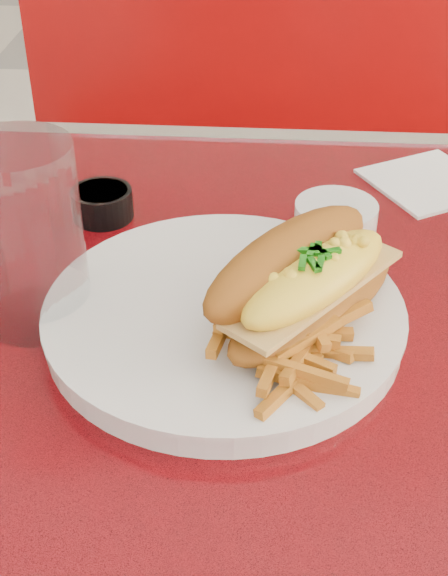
# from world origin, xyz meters

# --- Properties ---
(diner_table) EXTENTS (1.23, 0.83, 0.77)m
(diner_table) POSITION_xyz_m (0.00, 0.00, 0.61)
(diner_table) COLOR #B60B13
(diner_table) RESTS_ON ground
(booth_bench_far) EXTENTS (1.20, 0.51, 0.90)m
(booth_bench_far) POSITION_xyz_m (0.00, 0.81, 0.29)
(booth_bench_far) COLOR maroon
(booth_bench_far) RESTS_ON ground
(dinner_plate) EXTENTS (0.33, 0.33, 0.02)m
(dinner_plate) POSITION_xyz_m (-0.16, 0.03, 0.78)
(dinner_plate) COLOR silver
(dinner_plate) RESTS_ON diner_table
(mac_hoagie) EXTENTS (0.19, 0.20, 0.08)m
(mac_hoagie) POSITION_xyz_m (-0.10, 0.02, 0.83)
(mac_hoagie) COLOR #925317
(mac_hoagie) RESTS_ON dinner_plate
(fries_pile) EXTENTS (0.14, 0.13, 0.03)m
(fries_pile) POSITION_xyz_m (-0.11, -0.03, 0.80)
(fries_pile) COLOR orange
(fries_pile) RESTS_ON dinner_plate
(fork) EXTENTS (0.05, 0.15, 0.00)m
(fork) POSITION_xyz_m (-0.11, -0.01, 0.79)
(fork) COLOR silver
(fork) RESTS_ON dinner_plate
(gravy_ramekin) EXTENTS (0.10, 0.10, 0.04)m
(gravy_ramekin) POSITION_xyz_m (-0.07, 0.16, 0.79)
(gravy_ramekin) COLOR silver
(gravy_ramekin) RESTS_ON diner_table
(sauce_cup_left) EXTENTS (0.06, 0.06, 0.03)m
(sauce_cup_left) POSITION_xyz_m (-0.29, 0.20, 0.79)
(sauce_cup_left) COLOR black
(sauce_cup_left) RESTS_ON diner_table
(water_tumbler) EXTENTS (0.09, 0.09, 0.15)m
(water_tumbler) POSITION_xyz_m (-0.32, 0.03, 0.85)
(water_tumbler) COLOR silver
(water_tumbler) RESTS_ON diner_table
(paper_napkin) EXTENTS (0.16, 0.16, 0.00)m
(paper_napkin) POSITION_xyz_m (0.04, 0.29, 0.77)
(paper_napkin) COLOR white
(paper_napkin) RESTS_ON diner_table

